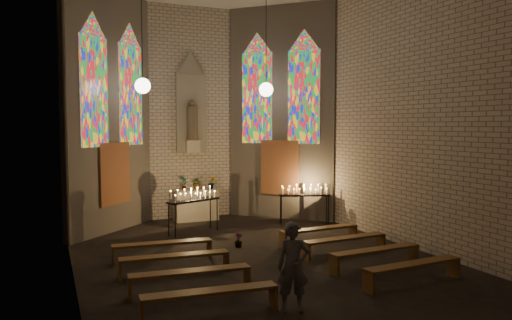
# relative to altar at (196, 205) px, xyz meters

# --- Properties ---
(floor) EXTENTS (12.00, 12.00, 0.00)m
(floor) POSITION_rel_altar_xyz_m (0.00, -5.45, -0.50)
(floor) COLOR black
(floor) RESTS_ON ground
(room) EXTENTS (8.22, 12.43, 7.00)m
(room) POSITION_rel_altar_xyz_m (-0.00, -2.08, 3.22)
(room) COLOR #C1B3A2
(room) RESTS_ON ground
(altar) EXTENTS (1.40, 0.60, 1.00)m
(altar) POSITION_rel_altar_xyz_m (0.00, 0.00, 0.00)
(altar) COLOR #BDB29A
(altar) RESTS_ON ground
(flower_vase_left) EXTENTS (0.26, 0.20, 0.43)m
(flower_vase_left) POSITION_rel_altar_xyz_m (-0.39, 0.04, 0.72)
(flower_vase_left) COLOR #4C723F
(flower_vase_left) RESTS_ON altar
(flower_vase_center) EXTENTS (0.45, 0.41, 0.44)m
(flower_vase_center) POSITION_rel_altar_xyz_m (0.08, 0.09, 0.72)
(flower_vase_center) COLOR #4C723F
(flower_vase_center) RESTS_ON altar
(flower_vase_right) EXTENTS (0.26, 0.23, 0.42)m
(flower_vase_right) POSITION_rel_altar_xyz_m (0.52, -0.07, 0.71)
(flower_vase_right) COLOR #4C723F
(flower_vase_right) RESTS_ON altar
(aisle_flower_pot) EXTENTS (0.22, 0.22, 0.37)m
(aisle_flower_pot) POSITION_rel_altar_xyz_m (-0.01, -3.93, -0.32)
(aisle_flower_pot) COLOR #4C723F
(aisle_flower_pot) RESTS_ON ground
(votive_stand_left) EXTENTS (1.66, 1.01, 1.20)m
(votive_stand_left) POSITION_rel_altar_xyz_m (-0.60, -1.85, 0.53)
(votive_stand_left) COLOR black
(votive_stand_left) RESTS_ON ground
(votive_stand_right) EXTENTS (1.60, 0.89, 1.15)m
(votive_stand_right) POSITION_rel_altar_xyz_m (3.00, -1.85, 0.49)
(votive_stand_right) COLOR black
(votive_stand_right) RESTS_ON ground
(pew_left_0) EXTENTS (2.26, 0.48, 0.43)m
(pew_left_0) POSITION_rel_altar_xyz_m (-2.06, -4.43, -0.15)
(pew_left_0) COLOR brown
(pew_left_0) RESTS_ON ground
(pew_right_0) EXTENTS (2.26, 0.48, 0.43)m
(pew_right_0) POSITION_rel_altar_xyz_m (2.06, -4.43, -0.15)
(pew_right_0) COLOR brown
(pew_right_0) RESTS_ON ground
(pew_left_1) EXTENTS (2.26, 0.48, 0.43)m
(pew_left_1) POSITION_rel_altar_xyz_m (-2.06, -5.63, -0.15)
(pew_left_1) COLOR brown
(pew_left_1) RESTS_ON ground
(pew_right_1) EXTENTS (2.26, 0.48, 0.43)m
(pew_right_1) POSITION_rel_altar_xyz_m (2.06, -5.63, -0.15)
(pew_right_1) COLOR brown
(pew_right_1) RESTS_ON ground
(pew_left_2) EXTENTS (2.26, 0.48, 0.43)m
(pew_left_2) POSITION_rel_altar_xyz_m (-2.06, -6.83, -0.15)
(pew_left_2) COLOR brown
(pew_left_2) RESTS_ON ground
(pew_right_2) EXTENTS (2.26, 0.48, 0.43)m
(pew_right_2) POSITION_rel_altar_xyz_m (2.06, -6.83, -0.15)
(pew_right_2) COLOR brown
(pew_right_2) RESTS_ON ground
(pew_left_3) EXTENTS (2.26, 0.48, 0.43)m
(pew_left_3) POSITION_rel_altar_xyz_m (-2.06, -8.03, -0.15)
(pew_left_3) COLOR brown
(pew_left_3) RESTS_ON ground
(pew_right_3) EXTENTS (2.26, 0.48, 0.43)m
(pew_right_3) POSITION_rel_altar_xyz_m (2.06, -8.03, -0.15)
(pew_right_3) COLOR brown
(pew_right_3) RESTS_ON ground
(visitor) EXTENTS (0.63, 0.52, 1.49)m
(visitor) POSITION_rel_altar_xyz_m (-0.72, -8.34, 0.25)
(visitor) COLOR #4D4E57
(visitor) RESTS_ON ground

